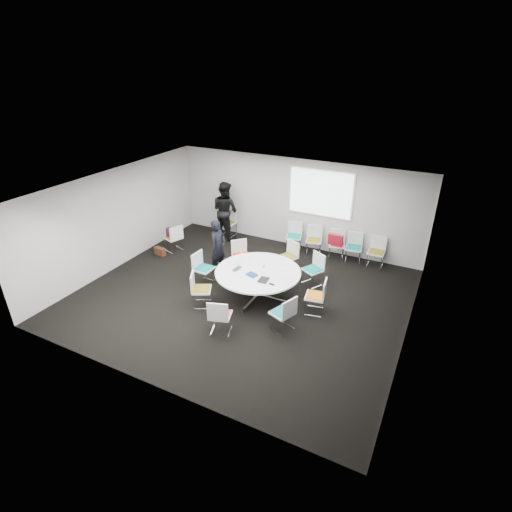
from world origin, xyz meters
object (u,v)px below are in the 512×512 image
at_px(conference_table, 258,278).
at_px(chair_back_c, 336,250).
at_px(chair_spare_left, 174,243).
at_px(person_main, 218,247).
at_px(chair_ring_g, 220,322).
at_px(chair_ring_c, 288,262).
at_px(cup, 263,265).
at_px(chair_back_e, 375,257).
at_px(chair_ring_b, 313,275).
at_px(chair_ring_d, 241,261).
at_px(person_back, 225,210).
at_px(chair_ring_a, 315,302).
at_px(laptop, 238,269).
at_px(chair_back_b, 314,245).
at_px(chair_ring_f, 201,295).
at_px(chair_person_back, 228,228).
at_px(chair_back_a, 294,241).
at_px(chair_ring_e, 204,274).
at_px(brown_bag, 160,251).
at_px(chair_back_d, 353,253).
at_px(maroon_bag, 173,233).
at_px(chair_ring_h, 283,319).

height_order(conference_table, chair_back_c, chair_back_c).
height_order(chair_spare_left, person_main, person_main).
bearing_deg(chair_ring_g, conference_table, 70.05).
bearing_deg(chair_ring_c, cup, 106.54).
xyz_separation_m(chair_back_e, cup, (-2.28, -2.76, 0.50)).
relative_size(chair_ring_b, cup, 9.78).
height_order(chair_ring_d, person_back, person_back).
bearing_deg(chair_spare_left, chair_ring_a, -82.92).
xyz_separation_m(chair_back_e, laptop, (-2.78, -3.16, 0.47)).
xyz_separation_m(chair_back_b, person_back, (-3.06, -0.14, 0.69)).
relative_size(chair_ring_f, laptop, 3.01).
relative_size(chair_ring_b, chair_person_back, 1.00).
relative_size(chair_ring_c, chair_ring_g, 1.00).
bearing_deg(chair_back_a, laptop, 71.03).
bearing_deg(chair_back_a, conference_table, 79.92).
height_order(chair_ring_d, chair_spare_left, same).
xyz_separation_m(chair_ring_b, chair_ring_e, (-2.62, -1.26, 0.00)).
relative_size(chair_ring_d, chair_back_b, 1.00).
height_order(chair_back_b, chair_person_back, same).
distance_m(chair_ring_a, brown_bag, 5.34).
height_order(chair_ring_a, chair_back_d, same).
relative_size(chair_ring_f, maroon_bag, 2.20).
bearing_deg(chair_ring_e, brown_bag, -108.34).
relative_size(chair_ring_b, chair_ring_c, 1.00).
distance_m(chair_back_d, cup, 3.24).
relative_size(conference_table, maroon_bag, 5.35).
height_order(conference_table, person_main, person_main).
distance_m(chair_back_a, chair_spare_left, 3.76).
xyz_separation_m(chair_ring_g, chair_spare_left, (-3.46, 2.89, 0.00)).
xyz_separation_m(chair_spare_left, maroon_bag, (-0.01, 0.01, 0.34)).
bearing_deg(chair_back_d, chair_back_a, -7.80).
bearing_deg(chair_back_c, brown_bag, 8.84).
xyz_separation_m(chair_ring_f, chair_person_back, (-1.59, 4.00, 0.00)).
distance_m(chair_ring_d, maroon_bag, 2.53).
distance_m(chair_ring_c, chair_spare_left, 3.71).
height_order(chair_spare_left, maroon_bag, chair_spare_left).
relative_size(conference_table, person_back, 1.11).
bearing_deg(laptop, conference_table, -66.80).
xyz_separation_m(chair_ring_g, chair_back_e, (2.38, 4.71, 0.00)).
relative_size(chair_ring_h, laptop, 3.01).
bearing_deg(laptop, chair_ring_d, 32.00).
relative_size(chair_back_b, chair_back_d, 1.00).
bearing_deg(chair_ring_b, person_main, 41.28).
bearing_deg(brown_bag, chair_ring_a, -8.18).
xyz_separation_m(chair_ring_d, person_main, (-0.51, -0.39, 0.51)).
bearing_deg(person_back, chair_ring_d, 145.30).
bearing_deg(chair_ring_c, person_main, 50.68).
bearing_deg(chair_ring_g, chair_ring_d, 92.11).
bearing_deg(cup, laptop, -141.28).
distance_m(chair_spare_left, laptop, 3.37).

